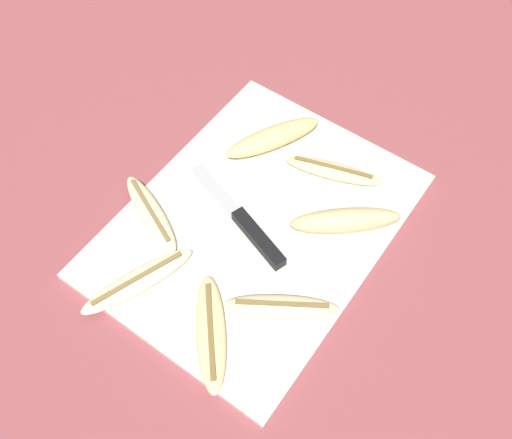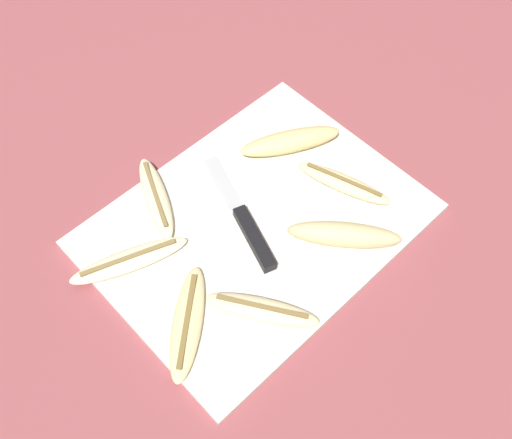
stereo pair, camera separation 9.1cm
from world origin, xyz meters
name	(u,v)px [view 2 (the right image)]	position (x,y,z in m)	size (l,w,h in m)	color
ground_plane	(256,227)	(0.00, 0.00, 0.00)	(4.00, 4.00, 0.00)	#93474C
cutting_board	(256,225)	(0.00, 0.00, 0.01)	(0.48, 0.37, 0.01)	silver
knife	(249,229)	(-0.02, 0.00, 0.02)	(0.09, 0.22, 0.02)	black
banana_golden_short	(290,141)	(0.14, 0.07, 0.03)	(0.17, 0.12, 0.03)	#EDD689
banana_ripe_center	(188,323)	(-0.18, -0.06, 0.02)	(0.16, 0.14, 0.02)	beige
banana_soft_right	(343,183)	(0.15, -0.05, 0.02)	(0.08, 0.16, 0.02)	beige
banana_bright_far	(129,260)	(-0.18, 0.08, 0.02)	(0.18, 0.10, 0.02)	beige
banana_mellow_near	(344,235)	(0.07, -0.11, 0.03)	(0.14, 0.15, 0.04)	beige
banana_pale_long	(156,197)	(-0.08, 0.14, 0.02)	(0.10, 0.16, 0.02)	beige
banana_cream_curved	(262,310)	(-0.10, -0.11, 0.02)	(0.12, 0.16, 0.02)	beige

